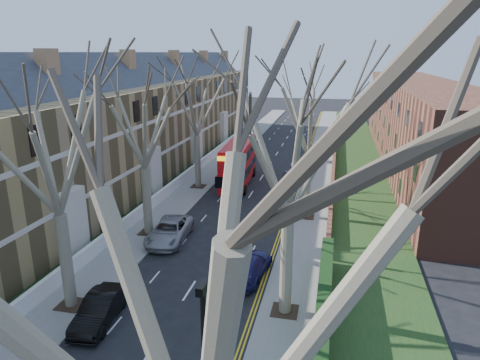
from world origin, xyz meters
The scene contains 18 objects.
pavement_left centered at (-6.00, 39.00, 0.06)m, with size 3.00×102.00×0.12m, color slate.
pavement_right centered at (6.00, 39.00, 0.06)m, with size 3.00×102.00×0.12m, color slate.
terrace_left centered at (-13.65, 31.00, 5.53)m, with size 9.70×78.00×13.60m.
flats_right centered at (17.46, 43.00, 4.98)m, with size 13.97×54.00×10.00m.
front_wall_left centered at (-7.65, 31.00, 0.62)m, with size 0.30×78.00×1.00m.
grass_verge_right centered at (10.50, 39.00, 0.15)m, with size 6.00×102.00×0.06m.
tree_left_mid centered at (-5.70, 6.00, 9.56)m, with size 10.50×10.50×14.71m.
tree_left_far centered at (-5.70, 16.00, 9.24)m, with size 10.15×10.15×14.22m.
tree_left_dist centered at (-5.70, 28.00, 9.56)m, with size 10.50×10.50×14.71m.
tree_right_near centered at (5.70, -6.00, 9.86)m, with size 10.85×10.85×15.20m.
tree_right_mid centered at (5.70, 8.00, 9.56)m, with size 10.50×10.50×14.71m.
tree_right_far centered at (5.70, 22.00, 9.24)m, with size 10.15×10.15×14.22m.
double_decker_bus centered at (-1.95, 30.10, 2.12)m, with size 3.08×10.41×4.33m.
car_left_mid centered at (-3.43, 5.15, 0.72)m, with size 1.53×4.39×1.45m, color black.
car_left_far centered at (-3.70, 15.25, 0.76)m, with size 2.51×5.44×1.51m, color gray.
car_right_near centered at (3.05, 11.37, 0.72)m, with size 2.01×4.95×1.44m, color #171650.
car_right_mid centered at (3.64, 24.17, 0.66)m, with size 1.55×3.86×1.32m, color #96999F.
car_right_far centered at (3.43, 31.73, 0.64)m, with size 1.36×3.91×1.29m, color black.
Camera 1 is at (7.78, -11.79, 13.32)m, focal length 32.00 mm.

